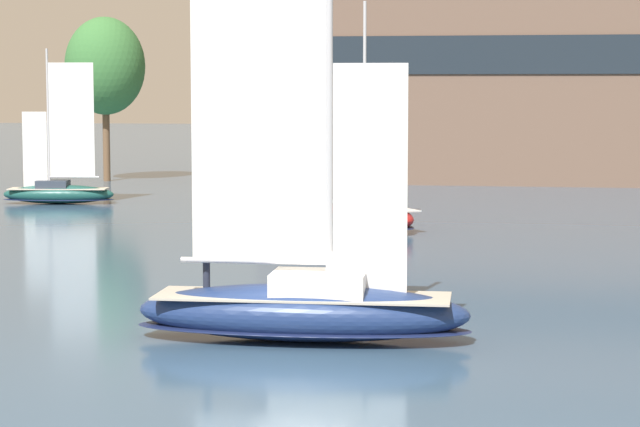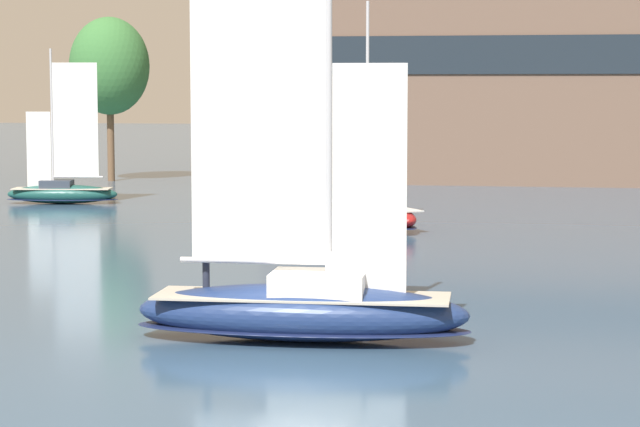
{
  "view_description": "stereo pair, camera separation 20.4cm",
  "coord_description": "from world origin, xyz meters",
  "px_view_note": "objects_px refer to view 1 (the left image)",
  "views": [
    {
      "loc": [
        5.84,
        -33.25,
        6.93
      ],
      "look_at": [
        0.0,
        3.0,
        3.22
      ],
      "focal_mm": 70.0,
      "sensor_mm": 36.0,
      "label": 1
    },
    {
      "loc": [
        6.04,
        -33.22,
        6.93
      ],
      "look_at": [
        0.0,
        3.0,
        3.22
      ],
      "focal_mm": 70.0,
      "sensor_mm": 36.0,
      "label": 2
    }
  ],
  "objects_px": {
    "sailboat_main": "(303,304)",
    "tree_shore_center": "(105,66)",
    "sailboat_moored_mid_channel": "(370,212)",
    "sailboat_moored_far_slip": "(58,191)"
  },
  "relations": [
    {
      "from": "sailboat_main",
      "to": "tree_shore_center",
      "type": "bearing_deg",
      "value": 113.84
    },
    {
      "from": "tree_shore_center",
      "to": "sailboat_moored_mid_channel",
      "type": "relative_size",
      "value": 1.08
    },
    {
      "from": "sailboat_moored_mid_channel",
      "to": "tree_shore_center",
      "type": "bearing_deg",
      "value": 129.86
    },
    {
      "from": "sailboat_main",
      "to": "sailboat_moored_far_slip",
      "type": "distance_m",
      "value": 43.4
    },
    {
      "from": "tree_shore_center",
      "to": "sailboat_moored_far_slip",
      "type": "height_order",
      "value": "tree_shore_center"
    },
    {
      "from": "sailboat_moored_mid_channel",
      "to": "sailboat_main",
      "type": "bearing_deg",
      "value": -86.87
    },
    {
      "from": "sailboat_moored_far_slip",
      "to": "tree_shore_center",
      "type": "bearing_deg",
      "value": 99.73
    },
    {
      "from": "tree_shore_center",
      "to": "sailboat_moored_far_slip",
      "type": "xyz_separation_m",
      "value": [
        3.07,
        -17.9,
        -7.71
      ]
    },
    {
      "from": "tree_shore_center",
      "to": "sailboat_moored_mid_channel",
      "type": "bearing_deg",
      "value": -50.14
    },
    {
      "from": "tree_shore_center",
      "to": "sailboat_main",
      "type": "bearing_deg",
      "value": -66.16
    }
  ]
}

